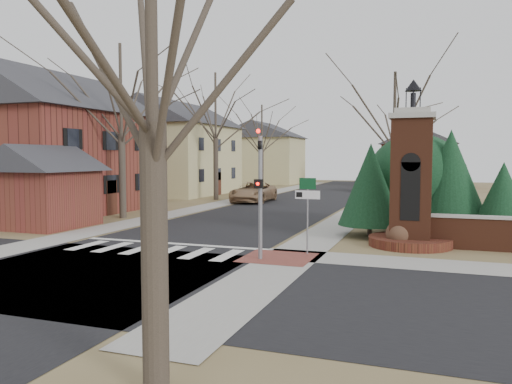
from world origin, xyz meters
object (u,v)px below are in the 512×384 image
at_px(pickup_truck, 253,192).
at_px(distant_car, 368,183).
at_px(brick_gate_monument, 411,191).
at_px(traffic_signal_pole, 260,184).
at_px(sign_post, 307,200).

distance_m(pickup_truck, distant_car, 17.18).
bearing_deg(brick_gate_monument, pickup_truck, 127.66).
bearing_deg(brick_gate_monument, distant_car, 99.98).
height_order(brick_gate_monument, distant_car, brick_gate_monument).
distance_m(traffic_signal_pole, brick_gate_monument, 6.47).
xyz_separation_m(brick_gate_monument, distant_car, (-5.60, 31.84, -1.37)).
bearing_deg(pickup_truck, traffic_signal_pole, -71.72).
height_order(traffic_signal_pole, brick_gate_monument, brick_gate_monument).
bearing_deg(pickup_truck, distant_car, 64.36).
height_order(traffic_signal_pole, distant_car, traffic_signal_pole).
bearing_deg(distant_car, sign_post, 97.51).
bearing_deg(sign_post, brick_gate_monument, 41.42).
xyz_separation_m(traffic_signal_pole, brick_gate_monument, (4.70, 4.42, -0.42)).
distance_m(sign_post, distant_car, 34.93).
relative_size(pickup_truck, distant_car, 1.16).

